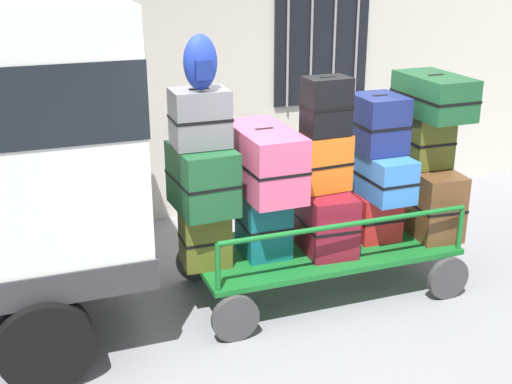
% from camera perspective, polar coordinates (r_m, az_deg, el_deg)
% --- Properties ---
extents(ground_plane, '(40.00, 40.00, 0.00)m').
position_cam_1_polar(ground_plane, '(6.15, 2.55, -10.09)').
color(ground_plane, gray).
extents(building_wall, '(12.00, 0.38, 5.00)m').
position_cam_1_polar(building_wall, '(7.90, -5.02, 15.72)').
color(building_wall, beige).
rests_on(building_wall, ground).
extents(luggage_cart, '(2.46, 1.22, 0.46)m').
position_cam_1_polar(luggage_cart, '(6.41, 5.35, -5.02)').
color(luggage_cart, '#146023').
rests_on(luggage_cart, ground).
extents(cart_railing, '(2.35, 1.08, 0.43)m').
position_cam_1_polar(cart_railing, '(6.24, 5.47, -1.44)').
color(cart_railing, '#146023').
rests_on(cart_railing, luggage_cart).
extents(suitcase_left_bottom, '(0.42, 0.34, 0.51)m').
position_cam_1_polar(suitcase_left_bottom, '(5.89, -4.28, -3.82)').
color(suitcase_left_bottom, '#4C5119').
rests_on(suitcase_left_bottom, luggage_cart).
extents(suitcase_left_middle, '(0.50, 0.69, 0.55)m').
position_cam_1_polar(suitcase_left_middle, '(5.72, -4.50, 1.15)').
color(suitcase_left_middle, '#194C28').
rests_on(suitcase_left_middle, suitcase_left_bottom).
extents(suitcase_left_top, '(0.47, 0.36, 0.48)m').
position_cam_1_polar(suitcase_left_top, '(5.60, -4.70, 6.19)').
color(suitcase_left_top, slate).
rests_on(suitcase_left_top, suitcase_left_middle).
extents(suitcase_midleft_bottom, '(0.41, 0.46, 0.59)m').
position_cam_1_polar(suitcase_midleft_bottom, '(6.07, 0.63, -2.58)').
color(suitcase_midleft_bottom, '#0F5960').
rests_on(suitcase_midleft_bottom, luggage_cart).
extents(suitcase_midleft_middle, '(0.48, 0.95, 0.57)m').
position_cam_1_polar(suitcase_midleft_middle, '(5.87, 0.67, 2.64)').
color(suitcase_midleft_middle, '#CC4C72').
rests_on(suitcase_midleft_middle, suitcase_midleft_bottom).
extents(suitcase_center_bottom, '(0.47, 0.83, 0.56)m').
position_cam_1_polar(suitcase_center_bottom, '(6.26, 5.48, -2.13)').
color(suitcase_center_bottom, maroon).
rests_on(suitcase_center_bottom, luggage_cart).
extents(suitcase_center_middle, '(0.46, 0.35, 0.51)m').
position_cam_1_polar(suitcase_center_middle, '(6.08, 5.65, 2.53)').
color(suitcase_center_middle, orange).
rests_on(suitcase_center_middle, suitcase_center_bottom).
extents(suitcase_center_top, '(0.40, 0.30, 0.51)m').
position_cam_1_polar(suitcase_center_top, '(5.93, 5.90, 7.15)').
color(suitcase_center_top, black).
rests_on(suitcase_center_top, suitcase_center_middle).
extents(suitcase_midright_bottom, '(0.42, 0.37, 0.45)m').
position_cam_1_polar(suitcase_midright_bottom, '(6.51, 10.00, -2.01)').
color(suitcase_midright_bottom, '#B21E1E').
rests_on(suitcase_midright_bottom, luggage_cart).
extents(suitcase_midright_middle, '(0.38, 0.92, 0.40)m').
position_cam_1_polar(suitcase_midright_middle, '(6.42, 9.93, 1.70)').
color(suitcase_midright_middle, '#3372C6').
rests_on(suitcase_midright_middle, suitcase_midright_bottom).
extents(suitcase_midright_top, '(0.42, 0.49, 0.52)m').
position_cam_1_polar(suitcase_midright_top, '(6.29, 10.17, 5.67)').
color(suitcase_midright_top, navy).
rests_on(suitcase_midright_top, suitcase_midright_middle).
extents(suitcase_right_bottom, '(0.47, 0.95, 0.64)m').
position_cam_1_polar(suitcase_right_bottom, '(6.80, 13.85, -0.44)').
color(suitcase_right_bottom, brown).
rests_on(suitcase_right_bottom, luggage_cart).
extents(suitcase_right_middle, '(0.40, 0.30, 0.49)m').
position_cam_1_polar(suitcase_right_middle, '(6.61, 14.36, 4.09)').
color(suitcase_right_middle, '#4C5119').
rests_on(suitcase_right_middle, suitcase_right_bottom).
extents(suitcase_right_top, '(0.46, 0.80, 0.38)m').
position_cam_1_polar(suitcase_right_top, '(6.52, 14.65, 7.81)').
color(suitcase_right_top, '#194C28').
rests_on(suitcase_right_top, suitcase_right_middle).
extents(backpack, '(0.27, 0.22, 0.44)m').
position_cam_1_polar(backpack, '(5.43, -4.66, 10.73)').
color(backpack, navy).
rests_on(backpack, suitcase_left_top).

